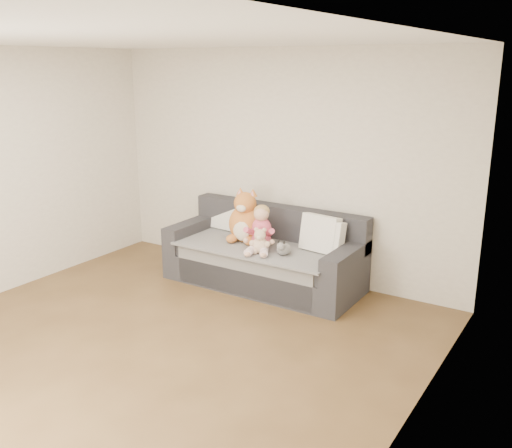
# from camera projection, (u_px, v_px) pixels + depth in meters

# --- Properties ---
(room_shell) EXTENTS (5.00, 5.00, 5.00)m
(room_shell) POSITION_uv_depth(u_px,v_px,m) (159.00, 200.00, 4.85)
(room_shell) COLOR brown
(room_shell) RESTS_ON ground
(sofa) EXTENTS (2.20, 0.94, 0.85)m
(sofa) POSITION_uv_depth(u_px,v_px,m) (265.00, 258.00, 6.42)
(sofa) COLOR #27272C
(sofa) RESTS_ON ground
(cushion_left) EXTENTS (0.40, 0.20, 0.37)m
(cushion_left) POSITION_uv_depth(u_px,v_px,m) (227.00, 215.00, 6.90)
(cushion_left) COLOR white
(cushion_left) RESTS_ON sofa
(cushion_right_back) EXTENTS (0.45, 0.24, 0.41)m
(cushion_right_back) POSITION_uv_depth(u_px,v_px,m) (320.00, 233.00, 6.09)
(cushion_right_back) COLOR white
(cushion_right_back) RESTS_ON sofa
(cushion_right_front) EXTENTS (0.41, 0.24, 0.37)m
(cushion_right_front) POSITION_uv_depth(u_px,v_px,m) (327.00, 236.00, 6.04)
(cushion_right_front) COLOR white
(cushion_right_front) RESTS_ON sofa
(toddler) EXTENTS (0.36, 0.50, 0.49)m
(toddler) POSITION_uv_depth(u_px,v_px,m) (261.00, 231.00, 6.16)
(toddler) COLOR #D64B7E
(toddler) RESTS_ON sofa
(plush_cat) EXTENTS (0.51, 0.47, 0.64)m
(plush_cat) POSITION_uv_depth(u_px,v_px,m) (246.00, 221.00, 6.44)
(plush_cat) COLOR #C0632A
(plush_cat) RESTS_ON sofa
(teddy_bear) EXTENTS (0.22, 0.18, 0.29)m
(teddy_bear) POSITION_uv_depth(u_px,v_px,m) (260.00, 243.00, 6.04)
(teddy_bear) COLOR beige
(teddy_bear) RESTS_ON sofa
(plush_cow) EXTENTS (0.14, 0.22, 0.18)m
(plush_cow) POSITION_uv_depth(u_px,v_px,m) (283.00, 249.00, 5.99)
(plush_cow) COLOR white
(plush_cow) RESTS_ON sofa
(sippy_cup) EXTENTS (0.10, 0.08, 0.11)m
(sippy_cup) POSITION_uv_depth(u_px,v_px,m) (261.00, 244.00, 6.16)
(sippy_cup) COLOR #75399D
(sippy_cup) RESTS_ON sofa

